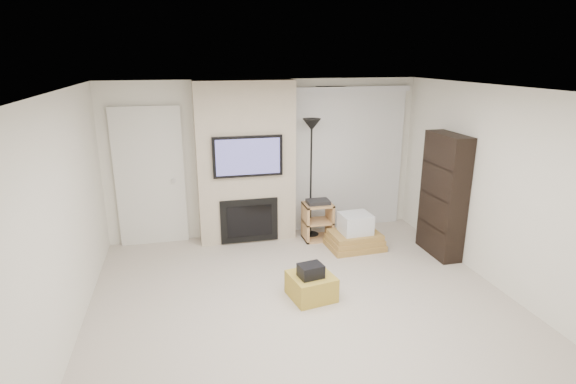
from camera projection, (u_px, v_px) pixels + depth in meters
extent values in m
cube|color=beige|center=(313.00, 321.00, 5.01)|extent=(5.00, 5.50, 0.00)
cube|color=white|center=(317.00, 92.00, 4.29)|extent=(5.00, 5.50, 0.00)
cube|color=silver|center=(266.00, 159.00, 7.21)|extent=(5.00, 0.00, 2.50)
cube|color=silver|center=(52.00, 237.00, 4.10)|extent=(0.00, 5.50, 2.50)
cube|color=silver|center=(521.00, 198.00, 5.21)|extent=(0.00, 5.50, 2.50)
cube|color=silver|center=(330.00, 87.00, 5.12)|extent=(0.35, 0.18, 0.01)
cube|color=#B29433|center=(311.00, 286.00, 5.46)|extent=(0.58, 0.58, 0.30)
cube|color=black|center=(311.00, 271.00, 5.35)|extent=(0.31, 0.27, 0.16)
cube|color=#BFAE95|center=(246.00, 163.00, 6.95)|extent=(1.50, 0.40, 2.50)
cube|color=black|center=(248.00, 156.00, 6.69)|extent=(1.05, 0.06, 0.62)
cube|color=#393763|center=(248.00, 157.00, 6.66)|extent=(0.96, 0.00, 0.54)
cube|color=black|center=(249.00, 221.00, 7.01)|extent=(0.90, 0.04, 0.70)
cube|color=black|center=(250.00, 221.00, 6.99)|extent=(0.70, 0.02, 0.50)
cube|color=silver|center=(150.00, 177.00, 6.83)|extent=(1.02, 0.08, 2.14)
cube|color=#B5AC9D|center=(150.00, 180.00, 6.85)|extent=(0.90, 0.05, 2.05)
cylinder|color=silver|center=(173.00, 181.00, 6.89)|extent=(0.07, 0.06, 0.07)
cube|color=silver|center=(352.00, 89.00, 7.15)|extent=(1.98, 0.10, 0.08)
cube|color=silver|center=(349.00, 161.00, 7.51)|extent=(1.90, 0.03, 2.29)
cylinder|color=black|center=(310.00, 235.00, 7.39)|extent=(0.28, 0.28, 0.03)
cylinder|color=black|center=(311.00, 182.00, 7.13)|extent=(0.03, 0.03, 1.79)
cone|color=black|center=(312.00, 125.00, 6.86)|extent=(0.28, 0.28, 0.18)
cube|color=tan|center=(305.00, 222.00, 7.13)|extent=(0.04, 0.38, 0.60)
cube|color=tan|center=(330.00, 220.00, 7.22)|extent=(0.04, 0.38, 0.60)
cube|color=tan|center=(317.00, 238.00, 7.26)|extent=(0.45, 0.38, 0.03)
cube|color=tan|center=(318.00, 221.00, 7.17)|extent=(0.45, 0.38, 0.03)
cube|color=tan|center=(318.00, 205.00, 7.09)|extent=(0.45, 0.38, 0.03)
cube|color=black|center=(318.00, 202.00, 7.08)|extent=(0.35, 0.25, 0.06)
cube|color=#AB813F|center=(354.00, 245.00, 6.92)|extent=(0.85, 0.66, 0.09)
cube|color=#AB813F|center=(355.00, 240.00, 6.90)|extent=(0.80, 0.62, 0.08)
cube|color=#AB813F|center=(355.00, 235.00, 6.87)|extent=(0.76, 0.58, 0.08)
cube|color=silver|center=(355.00, 223.00, 6.82)|extent=(0.47, 0.42, 0.30)
cube|color=black|center=(443.00, 196.00, 6.49)|extent=(0.30, 0.80, 1.80)
cube|color=black|center=(439.00, 225.00, 6.61)|extent=(0.26, 0.72, 0.02)
cube|color=black|center=(442.00, 196.00, 6.48)|extent=(0.26, 0.72, 0.02)
cube|color=black|center=(445.00, 165.00, 6.35)|extent=(0.26, 0.72, 0.02)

